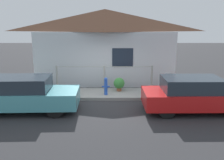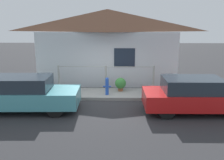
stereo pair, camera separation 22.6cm
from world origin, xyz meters
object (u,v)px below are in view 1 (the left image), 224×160
Objects in this scene: car_left at (24,94)px; fire_hydrant at (107,86)px; potted_plant_near_hydrant at (120,84)px; car_right at (195,95)px; potted_plant_by_fence at (46,85)px.

car_left is 5.19× the size of fire_hydrant.
potted_plant_near_hydrant is (0.64, 0.65, -0.06)m from fire_hydrant.
car_right is at bearing -40.78° from potted_plant_near_hydrant.
potted_plant_near_hydrant reaches higher than potted_plant_by_fence.
potted_plant_by_fence is at bearing 164.28° from fire_hydrant.
fire_hydrant is 0.91m from potted_plant_near_hydrant.
potted_plant_near_hydrant is at bearing -3.46° from potted_plant_by_fence.
car_right is 4.94× the size of fire_hydrant.
potted_plant_near_hydrant is (3.85, 2.48, -0.19)m from car_left.
car_right is 3.97m from fire_hydrant.
fire_hydrant is at bearing 151.80° from car_right.
fire_hydrant is at bearing -134.53° from potted_plant_near_hydrant.
car_left reaches higher than potted_plant_near_hydrant.
potted_plant_near_hydrant is (-2.88, 2.48, -0.18)m from car_right.
car_left is 6.46× the size of potted_plant_near_hydrant.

